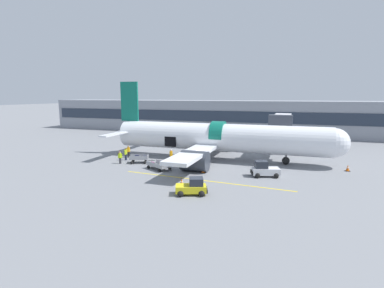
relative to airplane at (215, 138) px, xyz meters
name	(u,v)px	position (x,y,z in m)	size (l,w,h in m)	color
ground_plane	(206,168)	(0.38, -5.58, -3.02)	(500.00, 500.00, 0.00)	slate
apron_marking_line	(203,180)	(1.58, -10.71, -3.02)	(18.97, 1.53, 0.01)	yellow
terminal_strip	(251,117)	(0.38, 31.26, 0.82)	(103.58, 11.25, 7.67)	gray
jet_bridge_stub	(282,124)	(8.51, 5.65, 1.75)	(3.13, 9.35, 6.27)	#4C4C51
airplane	(215,138)	(0.00, 0.00, 0.00)	(33.34, 26.67, 10.93)	white
baggage_tug_lead	(192,187)	(2.02, -15.33, -2.36)	(3.16, 2.48, 1.55)	yellow
baggage_tug_mid	(264,170)	(7.51, -6.90, -2.27)	(3.36, 2.53, 1.76)	silver
baggage_cart_loading	(140,159)	(-8.89, -5.53, -2.49)	(3.40, 2.39, 1.06)	#999BA0
baggage_cart_queued	(159,166)	(-4.86, -7.94, -2.57)	(4.06, 2.91, 0.92)	#999BA0
ground_crew_loader_a	(120,157)	(-11.11, -6.77, -2.18)	(0.51, 0.51, 1.59)	#2D2D33
ground_crew_loader_b	(128,151)	(-12.17, -2.95, -2.11)	(0.49, 0.60, 1.72)	black
ground_crew_driver	(126,154)	(-11.54, -4.67, -2.11)	(0.46, 0.60, 1.73)	#1E2338
ground_crew_supervisor	(171,156)	(-5.02, -3.93, -2.09)	(0.46, 0.62, 1.78)	black
safety_cone_nose	(348,168)	(16.63, -1.19, -2.66)	(0.57, 0.57, 0.76)	black
safety_cone_engine_left	(182,182)	(0.06, -13.00, -2.73)	(0.63, 0.63, 0.63)	black
safety_cone_wingtip	(203,170)	(0.65, -7.64, -2.69)	(0.60, 0.60, 0.71)	black
safety_cone_tail	(120,152)	(-14.92, -1.03, -2.76)	(0.63, 0.63, 0.56)	black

